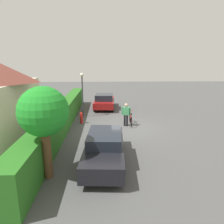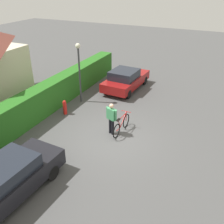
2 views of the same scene
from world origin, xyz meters
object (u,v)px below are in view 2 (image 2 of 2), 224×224
at_px(parked_car_far, 126,79).
at_px(street_lamp, 79,64).
at_px(bicycle, 121,125).
at_px(person_rider, 111,117).
at_px(parked_car_near, 3,183).
at_px(fire_hydrant, 65,107).

distance_m(parked_car_far, street_lamp, 3.69).
relative_size(parked_car_far, bicycle, 2.31).
relative_size(parked_car_far, person_rider, 2.58).
xyz_separation_m(parked_car_near, parked_car_far, (10.47, 0.01, -0.02)).
bearing_deg(street_lamp, parked_car_far, -30.78).
xyz_separation_m(street_lamp, fire_hydrant, (-1.76, -0.05, -1.89)).
distance_m(street_lamp, fire_hydrant, 2.58).
distance_m(person_rider, street_lamp, 4.26).
height_order(parked_car_near, street_lamp, street_lamp).
bearing_deg(bicycle, fire_hydrant, 83.46).
distance_m(parked_car_far, fire_hydrant, 4.90).
height_order(bicycle, fire_hydrant, bicycle).
distance_m(parked_car_near, bicycle, 5.77).
bearing_deg(bicycle, person_rider, 130.65).
height_order(parked_car_far, fire_hydrant, parked_car_far).
distance_m(parked_car_far, bicycle, 5.35).
height_order(person_rider, street_lamp, street_lamp).
distance_m(parked_car_far, person_rider, 5.54).
relative_size(parked_car_near, parked_car_far, 1.11).
distance_m(parked_car_near, parked_car_far, 10.47).
relative_size(bicycle, fire_hydrant, 2.17).
bearing_deg(person_rider, parked_car_far, 15.44).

